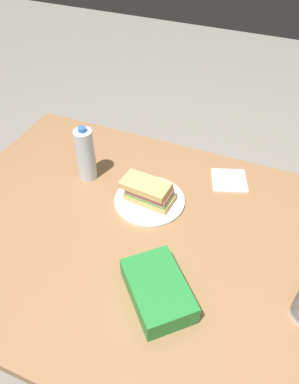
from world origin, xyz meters
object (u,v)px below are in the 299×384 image
object	(u,v)px
water_bottle_tall	(86,155)
chip_bag	(158,290)
dining_table	(154,257)
paper_plate	(150,201)
sandwich	(148,191)

from	to	relation	value
water_bottle_tall	chip_bag	bearing A→B (deg)	138.83
dining_table	water_bottle_tall	bearing A→B (deg)	-28.89
paper_plate	sandwich	world-z (taller)	sandwich
paper_plate	sandwich	xyz separation A→B (m)	(0.00, 0.00, 0.05)
chip_bag	water_bottle_tall	distance (m)	0.59
chip_bag	dining_table	bearing A→B (deg)	-18.91
dining_table	sandwich	bearing A→B (deg)	-60.78
dining_table	sandwich	distance (m)	0.23
chip_bag	sandwich	bearing A→B (deg)	-16.81
paper_plate	chip_bag	bearing A→B (deg)	116.10
dining_table	water_bottle_tall	world-z (taller)	water_bottle_tall
paper_plate	chip_bag	world-z (taller)	chip_bag
paper_plate	water_bottle_tall	bearing A→B (deg)	-8.35
sandwich	water_bottle_tall	xyz separation A→B (m)	(0.27, -0.04, 0.05)
water_bottle_tall	sandwich	bearing A→B (deg)	171.22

